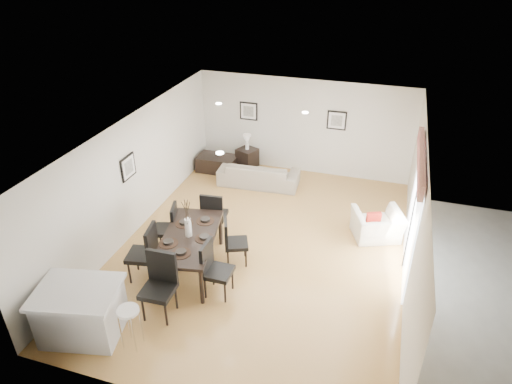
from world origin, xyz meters
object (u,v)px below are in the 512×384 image
(armchair, at_px, (377,225))
(dining_chair_efar, at_px, (232,239))
(dining_chair_wnear, at_px, (146,250))
(dining_chair_wfar, at_px, (170,225))
(dining_chair_head, at_px, (160,281))
(dining_table, at_px, (189,239))
(dining_chair_enear, at_px, (213,266))
(coffee_table, at_px, (217,163))
(bar_stool, at_px, (129,315))
(sofa, at_px, (259,174))
(dining_chair_foot, at_px, (214,213))
(side_table, at_px, (247,160))
(kitchen_island, at_px, (81,311))

(armchair, distance_m, dining_chair_efar, 3.34)
(dining_chair_wnear, xyz_separation_m, dining_chair_efar, (1.42, 0.95, -0.09))
(dining_chair_wfar, height_order, dining_chair_head, dining_chair_head)
(dining_table, relative_size, dining_chair_head, 1.74)
(dining_chair_enear, bearing_deg, coffee_table, 21.25)
(dining_table, xyz_separation_m, bar_stool, (-0.11, -2.12, -0.07))
(sofa, relative_size, dining_chair_wfar, 2.01)
(dining_chair_wnear, distance_m, dining_chair_enear, 1.41)
(dining_chair_efar, height_order, dining_chair_foot, dining_chair_foot)
(dining_chair_wnear, height_order, dining_chair_wfar, dining_chair_wnear)
(dining_chair_wnear, bearing_deg, dining_table, 114.11)
(side_table, height_order, kitchen_island, kitchen_island)
(dining_table, xyz_separation_m, dining_chair_foot, (0.01, 1.24, -0.12))
(dining_chair_wnear, height_order, dining_chair_foot, dining_chair_wnear)
(armchair, distance_m, dining_chair_enear, 3.97)
(kitchen_island, bearing_deg, coffee_table, 78.68)
(coffee_table, bearing_deg, dining_chair_efar, -64.19)
(armchair, distance_m, coffee_table, 5.13)
(sofa, distance_m, dining_chair_enear, 4.46)
(dining_chair_wfar, distance_m, kitchen_island, 2.67)
(armchair, bearing_deg, sofa, -48.87)
(bar_stool, bearing_deg, dining_chair_foot, 88.02)
(armchair, relative_size, bar_stool, 1.31)
(dining_table, xyz_separation_m, dining_chair_enear, (0.71, -0.50, -0.12))
(sofa, relative_size, dining_chair_wnear, 1.81)
(armchair, distance_m, side_table, 4.53)
(dining_table, bearing_deg, dining_chair_efar, 22.47)
(side_table, height_order, bar_stool, bar_stool)
(dining_chair_head, xyz_separation_m, dining_chair_foot, (0.01, 2.48, -0.06))
(dining_chair_wnear, height_order, bar_stool, dining_chair_wnear)
(dining_chair_foot, relative_size, side_table, 1.69)
(dining_chair_foot, distance_m, coffee_table, 3.37)
(dining_chair_foot, distance_m, side_table, 3.44)
(sofa, distance_m, dining_chair_efar, 3.50)
(dining_table, distance_m, bar_stool, 2.12)
(armchair, distance_m, bar_stool, 5.71)
(dining_chair_foot, bearing_deg, kitchen_island, 67.04)
(dining_chair_head, bearing_deg, side_table, 90.94)
(armchair, height_order, dining_chair_foot, dining_chair_foot)
(dining_chair_wnear, bearing_deg, dining_chair_efar, 113.33)
(dining_chair_head, height_order, side_table, dining_chair_head)
(dining_table, xyz_separation_m, dining_chair_head, (-0.00, -1.23, -0.06))
(dining_table, xyz_separation_m, dining_chair_efar, (0.72, 0.47, -0.17))
(dining_chair_foot, xyz_separation_m, bar_stool, (-0.12, -3.36, 0.05))
(coffee_table, bearing_deg, dining_table, -75.05)
(armchair, height_order, dining_chair_wfar, dining_chair_wfar)
(dining_chair_head, distance_m, dining_chair_foot, 2.48)
(dining_chair_head, distance_m, kitchen_island, 1.38)
(dining_chair_wnear, bearing_deg, coffee_table, 174.84)
(dining_chair_wnear, height_order, dining_chair_head, dining_chair_head)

